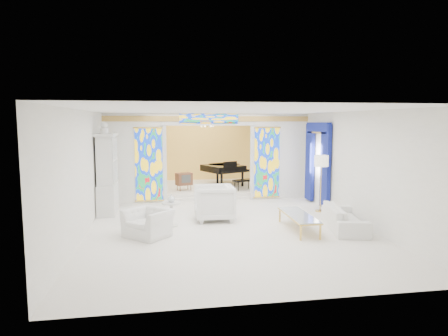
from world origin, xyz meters
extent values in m
plane|color=white|center=(0.00, 0.00, 0.00)|extent=(12.00, 12.00, 0.00)
cube|color=white|center=(0.00, 0.00, 3.00)|extent=(7.00, 12.00, 0.02)
cube|color=silver|center=(0.00, 6.00, 1.50)|extent=(7.00, 0.02, 3.00)
cube|color=silver|center=(0.00, -6.00, 1.50)|extent=(7.00, 0.02, 3.00)
cube|color=silver|center=(-3.50, 0.00, 1.50)|extent=(0.02, 12.00, 3.00)
cube|color=silver|center=(3.50, 0.00, 1.50)|extent=(0.02, 12.00, 3.00)
cube|color=silver|center=(-2.50, 2.00, 1.50)|extent=(2.00, 0.18, 3.00)
cube|color=silver|center=(2.50, 2.00, 1.50)|extent=(2.00, 0.18, 3.00)
cube|color=silver|center=(0.00, 2.00, 2.80)|extent=(3.00, 0.18, 0.40)
cube|color=silver|center=(-1.50, 1.90, 1.30)|extent=(0.12, 0.06, 2.60)
cube|color=silver|center=(1.50, 1.90, 1.30)|extent=(0.12, 0.06, 2.60)
cube|color=silver|center=(0.00, 1.90, 2.65)|extent=(3.24, 0.06, 0.12)
cube|color=gold|center=(0.00, 1.90, 2.82)|extent=(7.00, 0.05, 0.18)
cube|color=gold|center=(-2.03, 1.89, 1.30)|extent=(0.90, 0.04, 2.40)
cube|color=gold|center=(2.03, 1.89, 1.30)|extent=(0.90, 0.04, 2.40)
cube|color=gold|center=(0.00, 1.89, 2.82)|extent=(2.00, 0.04, 0.34)
cube|color=white|center=(0.00, 4.10, 0.09)|extent=(6.80, 3.80, 0.18)
cube|color=#F2BC54|center=(0.00, 5.88, 1.50)|extent=(6.70, 0.10, 2.90)
cylinder|color=gold|center=(0.20, 4.00, 2.55)|extent=(0.48, 0.48, 0.30)
cube|color=navy|center=(3.40, 0.05, 1.35)|extent=(0.12, 0.55, 2.60)
cube|color=navy|center=(3.40, 1.35, 1.35)|extent=(0.12, 0.55, 2.60)
cube|color=navy|center=(3.40, 0.70, 2.55)|extent=(0.14, 1.70, 0.30)
cube|color=gold|center=(3.40, 0.70, 2.38)|extent=(0.12, 1.50, 0.06)
cube|color=silver|center=(-3.22, 0.60, 0.45)|extent=(0.50, 1.40, 0.90)
cube|color=silver|center=(-3.22, 0.60, 1.60)|extent=(0.44, 1.30, 1.40)
cube|color=silver|center=(-2.99, 0.60, 1.60)|extent=(0.01, 1.20, 1.30)
cube|color=silver|center=(-3.22, 0.60, 2.34)|extent=(0.56, 1.46, 0.08)
cylinder|color=white|center=(-3.22, 0.25, 2.46)|extent=(0.22, 0.22, 0.16)
sphere|color=white|center=(-3.22, 0.25, 2.62)|extent=(0.20, 0.20, 0.20)
imported|color=white|center=(-1.97, -2.11, 0.33)|extent=(1.34, 1.33, 0.66)
imported|color=silver|center=(-0.21, -0.79, 0.49)|extent=(1.11, 1.08, 0.98)
imported|color=white|center=(2.95, -2.24, 0.29)|extent=(1.19, 2.13, 0.59)
cylinder|color=silver|center=(-1.40, -1.26, 0.62)|extent=(0.58, 0.58, 0.04)
cylinder|color=silver|center=(-1.40, -1.26, 0.31)|extent=(0.10, 0.10, 0.60)
cylinder|color=silver|center=(-1.40, -1.26, 0.02)|extent=(0.39, 0.39, 0.03)
imported|color=white|center=(-1.40, -1.26, 0.74)|extent=(0.23, 0.23, 0.20)
cube|color=silver|center=(1.74, -2.18, 0.39)|extent=(0.58, 1.82, 0.04)
cube|color=gold|center=(1.74, -2.18, 0.37)|extent=(0.61, 1.85, 0.03)
cube|color=gold|center=(1.49, -3.03, 0.19)|extent=(0.04, 0.04, 0.37)
cube|color=gold|center=(1.96, -3.04, 0.19)|extent=(0.04, 0.04, 0.37)
cube|color=gold|center=(1.53, -1.31, 0.19)|extent=(0.04, 0.04, 0.37)
cube|color=gold|center=(2.00, -1.32, 0.19)|extent=(0.04, 0.04, 0.37)
cylinder|color=gold|center=(3.13, -0.26, 0.02)|extent=(0.30, 0.30, 0.03)
cylinder|color=gold|center=(3.13, -0.26, 0.79)|extent=(0.03, 0.03, 1.57)
cylinder|color=white|center=(3.13, -0.26, 1.55)|extent=(0.43, 0.43, 0.34)
cube|color=black|center=(0.83, 4.10, 0.87)|extent=(1.78, 1.83, 0.25)
cylinder|color=black|center=(0.95, 4.50, 0.87)|extent=(1.73, 1.73, 0.25)
cube|color=black|center=(1.18, 3.36, 0.83)|extent=(1.22, 0.76, 0.09)
cube|color=white|center=(1.21, 3.29, 0.85)|extent=(1.06, 0.56, 0.03)
cube|color=black|center=(1.05, 3.65, 1.07)|extent=(0.59, 0.29, 0.23)
cube|color=black|center=(1.41, 2.87, 0.54)|extent=(0.87, 0.63, 0.07)
cylinder|color=black|center=(0.65, 3.31, 0.46)|extent=(0.12, 0.12, 0.56)
cylinder|color=black|center=(1.55, 3.73, 0.46)|extent=(0.12, 0.12, 0.56)
cylinder|color=black|center=(0.69, 4.63, 0.46)|extent=(0.12, 0.12, 0.56)
cube|color=brown|center=(-0.79, 3.17, 0.60)|extent=(0.66, 0.55, 0.45)
cube|color=#3B403E|center=(-0.72, 2.99, 0.63)|extent=(0.34, 0.14, 0.29)
cone|color=brown|center=(-0.95, 2.97, 0.28)|extent=(0.04, 0.04, 0.20)
cone|color=brown|center=(-0.54, 3.12, 0.28)|extent=(0.04, 0.04, 0.20)
cone|color=brown|center=(-1.04, 3.22, 0.28)|extent=(0.04, 0.04, 0.20)
cone|color=brown|center=(-0.63, 3.37, 0.28)|extent=(0.04, 0.04, 0.20)
camera|label=1|loc=(-1.70, -11.56, 2.72)|focal=32.00mm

